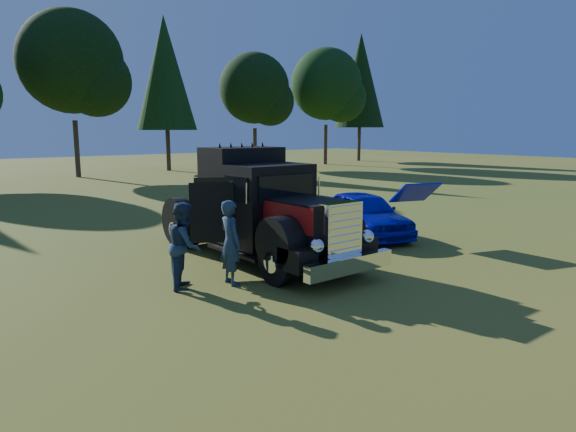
{
  "coord_description": "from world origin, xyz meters",
  "views": [
    {
      "loc": [
        -7.67,
        -9.35,
        3.48
      ],
      "look_at": [
        0.49,
        0.8,
        1.28
      ],
      "focal_mm": 32.0,
      "sensor_mm": 36.0,
      "label": 1
    }
  ],
  "objects_px": {
    "diamond_t_truck": "(261,213)",
    "hotrod_coupe": "(364,214)",
    "spectator_far": "(185,245)",
    "spectator_near": "(231,242)"
  },
  "relations": [
    {
      "from": "spectator_near",
      "to": "diamond_t_truck",
      "type": "bearing_deg",
      "value": -47.79
    },
    {
      "from": "spectator_far",
      "to": "spectator_near",
      "type": "bearing_deg",
      "value": -81.65
    },
    {
      "from": "diamond_t_truck",
      "to": "spectator_near",
      "type": "distance_m",
      "value": 2.27
    },
    {
      "from": "diamond_t_truck",
      "to": "spectator_far",
      "type": "relative_size",
      "value": 3.73
    },
    {
      "from": "diamond_t_truck",
      "to": "hotrod_coupe",
      "type": "height_order",
      "value": "diamond_t_truck"
    },
    {
      "from": "hotrod_coupe",
      "to": "spectator_far",
      "type": "bearing_deg",
      "value": -169.2
    },
    {
      "from": "hotrod_coupe",
      "to": "spectator_far",
      "type": "distance_m",
      "value": 7.41
    },
    {
      "from": "spectator_near",
      "to": "spectator_far",
      "type": "distance_m",
      "value": 1.02
    },
    {
      "from": "diamond_t_truck",
      "to": "hotrod_coupe",
      "type": "relative_size",
      "value": 1.54
    },
    {
      "from": "hotrod_coupe",
      "to": "spectator_far",
      "type": "height_order",
      "value": "spectator_far"
    }
  ]
}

